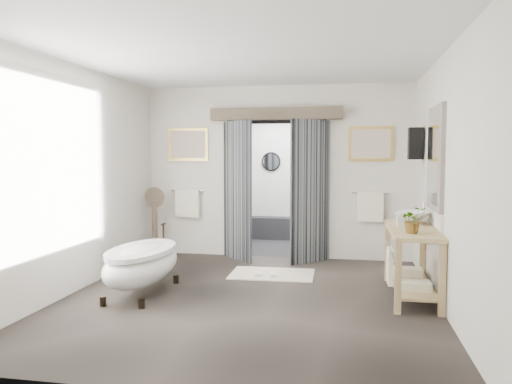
% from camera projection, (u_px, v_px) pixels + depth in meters
% --- Properties ---
extents(ground_plane, '(5.00, 5.00, 0.00)m').
position_uv_depth(ground_plane, '(247.00, 298.00, 6.08)').
color(ground_plane, '#4B423A').
extents(room_shell, '(4.52, 5.02, 2.91)m').
position_uv_depth(room_shell, '(242.00, 145.00, 5.84)').
color(room_shell, silver).
rests_on(room_shell, ground_plane).
extents(shower_room, '(2.22, 2.01, 2.51)m').
position_uv_depth(shower_room, '(287.00, 197.00, 9.93)').
color(shower_room, '#242428').
rests_on(shower_room, ground_plane).
extents(back_wall_dressing, '(3.82, 0.70, 2.52)m').
position_uv_depth(back_wall_dressing, '(275.00, 166.00, 8.24)').
color(back_wall_dressing, black).
rests_on(back_wall_dressing, ground_plane).
extents(clawfoot_tub, '(0.72, 1.62, 0.79)m').
position_uv_depth(clawfoot_tub, '(142.00, 263.00, 6.23)').
color(clawfoot_tub, black).
rests_on(clawfoot_tub, ground_plane).
extents(vanity, '(0.57, 1.60, 0.85)m').
position_uv_depth(vanity, '(410.00, 256.00, 6.10)').
color(vanity, tan).
rests_on(vanity, ground_plane).
extents(pedestal_mirror, '(0.35, 0.23, 1.20)m').
position_uv_depth(pedestal_mirror, '(155.00, 227.00, 8.44)').
color(pedestal_mirror, brown).
rests_on(pedestal_mirror, ground_plane).
extents(rug, '(1.22, 0.83, 0.01)m').
position_uv_depth(rug, '(272.00, 274.00, 7.26)').
color(rug, beige).
rests_on(rug, ground_plane).
extents(slippers, '(0.35, 0.25, 0.05)m').
position_uv_depth(slippers, '(266.00, 274.00, 7.14)').
color(slippers, silver).
rests_on(slippers, rug).
extents(basin, '(0.54, 0.54, 0.16)m').
position_uv_depth(basin, '(411.00, 218.00, 6.45)').
color(basin, white).
rests_on(basin, vanity).
extents(plant, '(0.33, 0.31, 0.30)m').
position_uv_depth(plant, '(413.00, 220.00, 5.66)').
color(plant, gray).
rests_on(plant, vanity).
extents(soap_bottle_a, '(0.09, 0.09, 0.19)m').
position_uv_depth(soap_bottle_a, '(400.00, 219.00, 6.21)').
color(soap_bottle_a, gray).
rests_on(soap_bottle_a, vanity).
extents(soap_bottle_b, '(0.17, 0.17, 0.17)m').
position_uv_depth(soap_bottle_b, '(402.00, 215.00, 6.71)').
color(soap_bottle_b, gray).
rests_on(soap_bottle_b, vanity).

